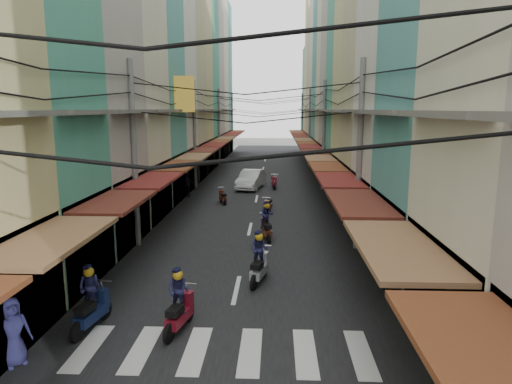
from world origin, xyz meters
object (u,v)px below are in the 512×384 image
(traffic_sign, at_px, (427,246))
(white_car, at_px, (251,189))
(market_umbrella, at_px, (449,257))
(bicycle, at_px, (416,306))

(traffic_sign, bearing_deg, white_car, 105.39)
(traffic_sign, bearing_deg, market_umbrella, -79.77)
(bicycle, height_order, traffic_sign, traffic_sign)
(white_car, distance_m, traffic_sign, 23.27)
(bicycle, distance_m, market_umbrella, 3.33)
(bicycle, bearing_deg, white_car, 41.26)
(bicycle, xyz_separation_m, traffic_sign, (-0.20, -1.21, 2.33))
(market_umbrella, bearing_deg, bicycle, 90.15)
(white_car, relative_size, bicycle, 2.95)
(market_umbrella, xyz_separation_m, traffic_sign, (-0.20, 1.12, -0.05))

